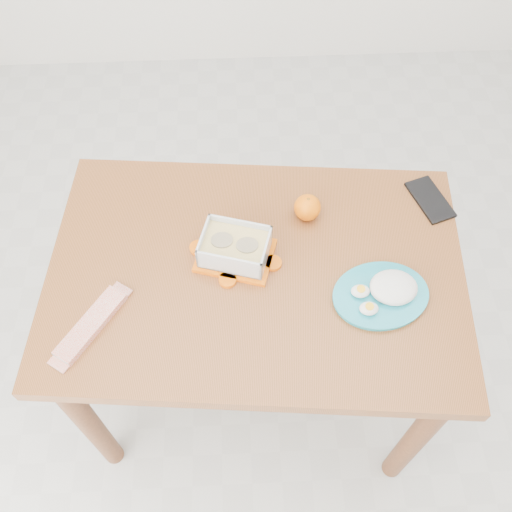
{
  "coord_description": "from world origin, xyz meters",
  "views": [
    {
      "loc": [
        -0.1,
        -0.78,
        1.95
      ],
      "look_at": [
        -0.07,
        -0.03,
        0.81
      ],
      "focal_mm": 40.0,
      "sensor_mm": 36.0,
      "label": 1
    }
  ],
  "objects_px": {
    "orange_fruit": "(307,207)",
    "rice_plate": "(385,292)",
    "dining_table": "(256,293)",
    "smartphone": "(430,200)",
    "food_container": "(235,248)"
  },
  "relations": [
    {
      "from": "dining_table",
      "to": "orange_fruit",
      "type": "relative_size",
      "value": 15.66
    },
    {
      "from": "dining_table",
      "to": "food_container",
      "type": "height_order",
      "value": "food_container"
    },
    {
      "from": "dining_table",
      "to": "smartphone",
      "type": "distance_m",
      "value": 0.53
    },
    {
      "from": "rice_plate",
      "to": "smartphone",
      "type": "distance_m",
      "value": 0.33
    },
    {
      "from": "smartphone",
      "to": "orange_fruit",
      "type": "bearing_deg",
      "value": 167.12
    },
    {
      "from": "food_container",
      "to": "orange_fruit",
      "type": "height_order",
      "value": "food_container"
    },
    {
      "from": "dining_table",
      "to": "food_container",
      "type": "xyz_separation_m",
      "value": [
        -0.05,
        0.04,
        0.16
      ]
    },
    {
      "from": "food_container",
      "to": "rice_plate",
      "type": "xyz_separation_m",
      "value": [
        0.35,
        -0.13,
        -0.02
      ]
    },
    {
      "from": "dining_table",
      "to": "rice_plate",
      "type": "distance_m",
      "value": 0.35
    },
    {
      "from": "dining_table",
      "to": "smartphone",
      "type": "relative_size",
      "value": 7.34
    },
    {
      "from": "rice_plate",
      "to": "smartphone",
      "type": "xyz_separation_m",
      "value": [
        0.17,
        0.29,
        -0.02
      ]
    },
    {
      "from": "food_container",
      "to": "rice_plate",
      "type": "height_order",
      "value": "food_container"
    },
    {
      "from": "dining_table",
      "to": "food_container",
      "type": "bearing_deg",
      "value": 147.09
    },
    {
      "from": "food_container",
      "to": "rice_plate",
      "type": "bearing_deg",
      "value": -3.95
    },
    {
      "from": "orange_fruit",
      "to": "rice_plate",
      "type": "bearing_deg",
      "value": -57.01
    }
  ]
}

